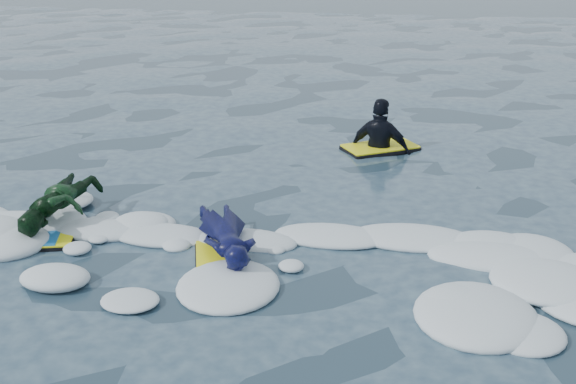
# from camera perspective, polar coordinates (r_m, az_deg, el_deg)

# --- Properties ---
(ground) EXTENTS (120.00, 120.00, 0.00)m
(ground) POSITION_cam_1_polar(r_m,az_deg,el_deg) (6.57, -5.37, -9.06)
(ground) COLOR #19303D
(ground) RESTS_ON ground
(foam_band) EXTENTS (12.00, 3.10, 0.30)m
(foam_band) POSITION_cam_1_polar(r_m,az_deg,el_deg) (7.45, -3.34, -5.16)
(foam_band) COLOR silver
(foam_band) RESTS_ON ground
(prone_woman_unit) EXTENTS (1.06, 1.53, 0.36)m
(prone_woman_unit) POSITION_cam_1_polar(r_m,az_deg,el_deg) (7.44, -4.89, -3.67)
(prone_woman_unit) COLOR black
(prone_woman_unit) RESTS_ON ground
(prone_child_unit) EXTENTS (0.74, 1.35, 0.50)m
(prone_child_unit) POSITION_cam_1_polar(r_m,az_deg,el_deg) (8.37, -17.55, -1.21)
(prone_child_unit) COLOR black
(prone_child_unit) RESTS_ON ground
(waiting_rider_unit) EXTENTS (1.25, 1.09, 1.64)m
(waiting_rider_unit) POSITION_cam_1_polar(r_m,az_deg,el_deg) (10.89, 7.28, 3.13)
(waiting_rider_unit) COLOR black
(waiting_rider_unit) RESTS_ON ground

